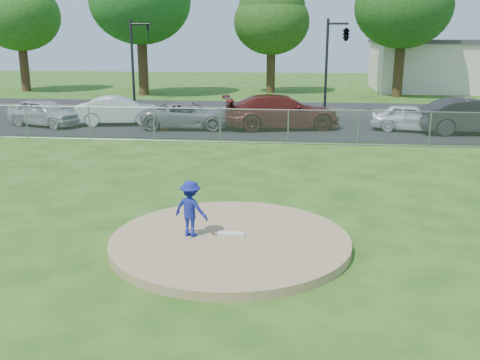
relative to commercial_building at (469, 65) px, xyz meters
The scene contains 19 objects.
ground 32.32m from the commercial_building, 119.74° to the right, with size 120.00×120.00×0.00m, color #224D10.
pitchers_mound 41.28m from the commercial_building, 112.83° to the right, with size 5.40×5.40×0.20m, color #997C54.
pitching_rubber 41.09m from the commercial_building, 112.94° to the right, with size 0.60×0.15×0.04m, color white.
chain_link_fence 30.56m from the commercial_building, 121.61° to the right, with size 40.00×0.06×1.50m, color gray.
parking_lot 26.89m from the commercial_building, 126.66° to the right, with size 50.00×8.00×0.01m, color black.
street 21.37m from the commercial_building, 138.81° to the right, with size 60.00×7.00×0.01m, color black.
commercial_building is the anchor object (origin of this frame).
tree_far_left 38.64m from the commercial_building, behind, with size 6.72×6.72×10.74m.
tree_center 17.99m from the commercial_building, 166.76° to the right, with size 6.16×6.16×9.84m.
traffic_signal_left 29.51m from the commercial_building, 147.13° to the right, with size 1.28×0.20×5.60m.
traffic_signal_center 20.17m from the commercial_building, 126.94° to the right, with size 1.42×2.48×5.60m.
pitcher 41.60m from the commercial_building, 113.97° to the right, with size 0.83×0.48×1.28m, color navy.
traffic_cone 31.42m from the commercial_building, 132.73° to the right, with size 0.37×0.37×0.71m, color #FF460D.
parked_car_silver 35.83m from the commercial_building, 141.05° to the right, with size 1.67×4.14×1.41m, color #B2B2B7.
parked_car_white 32.41m from the commercial_building, 137.98° to the right, with size 1.56×4.47×1.47m, color white.
parked_car_gray 30.24m from the commercial_building, 131.92° to the right, with size 2.20×4.78×1.33m, color gray.
parked_car_darkred 26.88m from the commercial_building, 125.09° to the right, with size 2.40×5.91×1.72m, color #591B16.
parked_car_pearl 23.84m from the commercial_building, 112.23° to the right, with size 1.56×3.88×1.32m, color silver.
parked_car_charcoal 23.36m from the commercial_building, 105.39° to the right, with size 1.80×5.17×1.70m, color black.
Camera 1 is at (1.47, -11.18, 4.57)m, focal length 40.00 mm.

